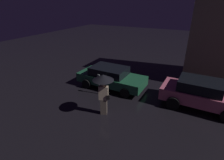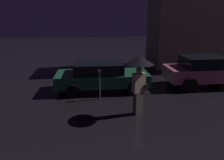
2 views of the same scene
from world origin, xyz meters
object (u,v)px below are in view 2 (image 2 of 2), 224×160
Objects in this scene: parked_car_pink at (205,70)px; parking_meter at (100,82)px; pedestrian_with_umbrella at (139,70)px; parked_car_green at (101,76)px.

parked_car_pink is 3.17× the size of parking_meter.
parking_meter is (-1.29, 1.68, -0.86)m from pedestrian_with_umbrella.
parked_car_pink is at bearing 2.09° from parked_car_green.
parked_car_pink is 5.23m from pedestrian_with_umbrella.
parking_meter is at bearing -165.17° from parked_car_pink.
parked_car_pink is at bearing 12.99° from parking_meter.
parked_car_green is 1.09× the size of parked_car_pink.
parking_meter is at bearing -96.32° from parked_car_green.
parked_car_pink is 1.89× the size of pedestrian_with_umbrella.
parked_car_green is 1.25m from parking_meter.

